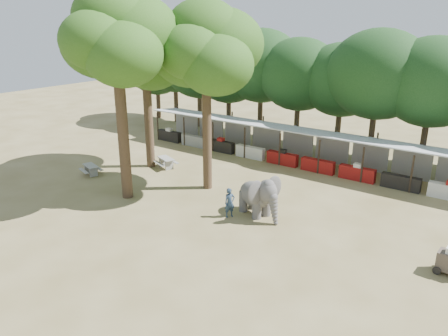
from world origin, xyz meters
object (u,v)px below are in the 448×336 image
Objects in this scene: yard_tree_left at (145,50)px; yard_tree_back at (206,49)px; handler at (230,203)px; picnic_table_far at (166,161)px; picnic_table_near at (91,168)px; elephant at (259,196)px; yard_tree_center at (117,38)px.

yard_tree_back is at bearing -9.46° from yard_tree_left.
yard_tree_back is (6.00, -1.00, 0.34)m from yard_tree_left.
handler is 0.87× the size of picnic_table_far.
picnic_table_near is at bearing -115.20° from yard_tree_left.
elephant is 1.64× the size of picnic_table_far.
picnic_table_near is 0.89× the size of picnic_table_far.
picnic_table_far is (1.31, 0.15, -7.71)m from yard_tree_left.
yard_tree_left is at bearing 120.96° from yard_tree_center.
yard_tree_left is 13.30m from elephant.
handler is (-1.19, -1.06, -0.34)m from elephant.
handler reaches higher than picnic_table_near.
yard_tree_back is 9.06m from elephant.
yard_tree_back reaches higher than handler.
yard_tree_center is 1.06× the size of yard_tree_back.
elephant is 12.85m from picnic_table_near.
picnic_table_near is (-12.78, -1.13, -0.70)m from elephant.
yard_tree_back is 6.76× the size of picnic_table_near.
picnic_table_near is at bearing 120.69° from handler.
elephant is at bearing -17.82° from handler.
yard_tree_back is 6.96× the size of handler.
handler is at bearing -4.56° from picnic_table_far.
elephant is at bearing -20.34° from yard_tree_back.
yard_tree_left is at bearing -152.44° from picnic_table_far.
picnic_table_near is at bearing -159.39° from yard_tree_back.
yard_tree_back reaches higher than picnic_table_near.
yard_tree_back is 6.03× the size of picnic_table_far.
elephant reaches higher than picnic_table_far.
yard_tree_back is 9.39m from picnic_table_far.
yard_tree_center is at bearing -59.04° from yard_tree_left.
yard_tree_back is at bearing 37.21° from picnic_table_near.
picnic_table_far is at bearing 68.88° from picnic_table_near.
yard_tree_left is 12.82m from handler.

